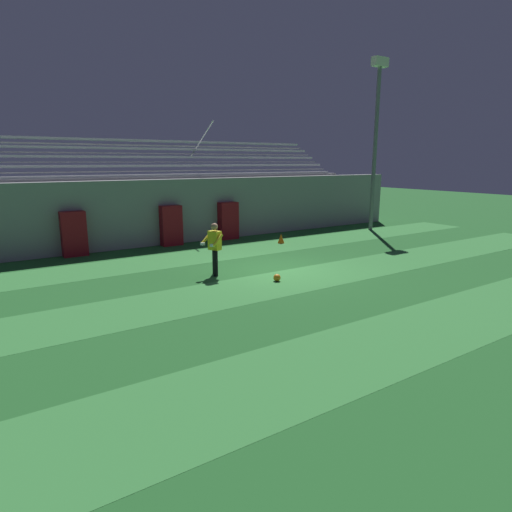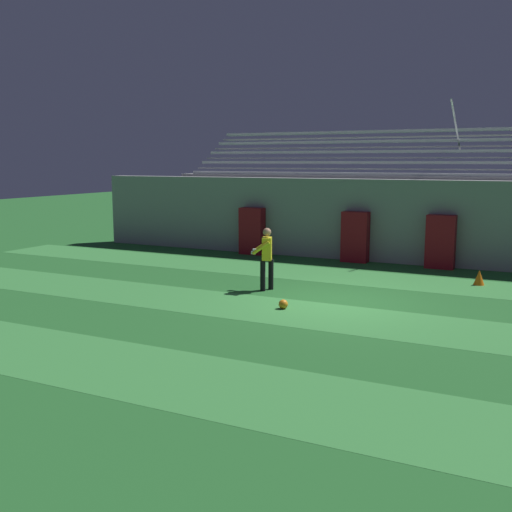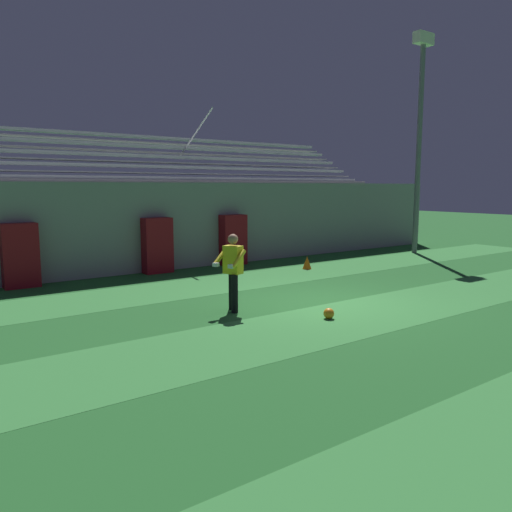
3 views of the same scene
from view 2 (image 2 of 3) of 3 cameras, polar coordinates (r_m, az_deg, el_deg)
ground_plane at (r=14.73m, az=7.80°, el=-4.42°), size 80.00×80.00×0.00m
turf_stripe_near at (r=9.47m, az=-4.15°, el=-12.06°), size 28.00×2.32×0.01m
turf_stripe_mid at (r=13.49m, az=5.95°, el=-5.63°), size 28.00×2.32×0.01m
turf_stripe_far at (r=17.82m, az=11.19°, el=-2.15°), size 28.00×2.32×0.01m
back_wall at (r=20.70m, az=13.64°, el=3.22°), size 24.00×0.60×2.80m
padding_pillar_gate_left at (r=20.58m, az=9.43°, el=1.80°), size 0.90×0.44×1.71m
padding_pillar_gate_right at (r=19.96m, az=17.17°, el=1.29°), size 0.90×0.44×1.71m
padding_pillar_far_left at (r=22.03m, az=-0.37°, el=2.39°), size 0.90×0.44×1.71m
bleacher_stand at (r=22.97m, az=14.96°, el=3.98°), size 18.00×4.05×5.43m
goalkeeper at (r=15.81m, az=0.99°, el=0.11°), size 0.65×0.70×1.67m
soccer_ball at (r=13.98m, az=2.61°, el=-4.61°), size 0.22×0.22×0.22m
traffic_cone at (r=17.72m, az=20.48°, el=-1.93°), size 0.30×0.30×0.42m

